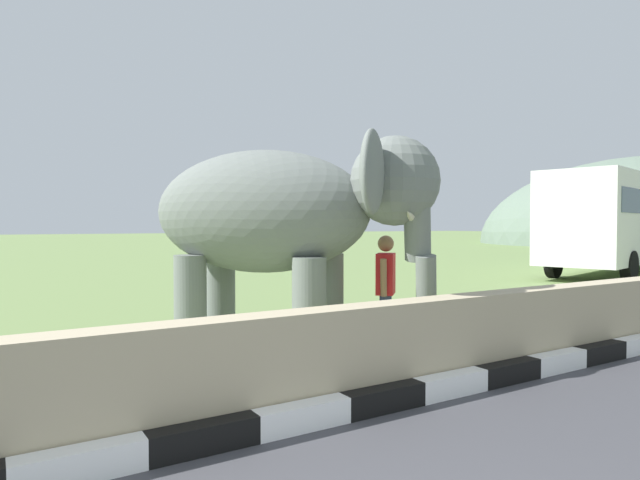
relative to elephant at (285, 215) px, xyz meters
name	(u,v)px	position (x,y,z in m)	size (l,w,h in m)	color
striped_curb	(145,451)	(-2.50, -2.49, -1.82)	(16.20, 0.20, 0.24)	white
barrier_parapet	(373,353)	(-0.15, -2.19, -1.44)	(28.00, 0.36, 1.00)	tan
elephant	(285,215)	(0.00, 0.00, 0.00)	(3.78, 3.88, 2.95)	slate
person_handler	(386,287)	(1.33, -0.53, -1.01)	(0.52, 0.52, 1.66)	navy
bus_white	(619,217)	(16.10, 4.51, 0.15)	(9.93, 4.82, 3.50)	silver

